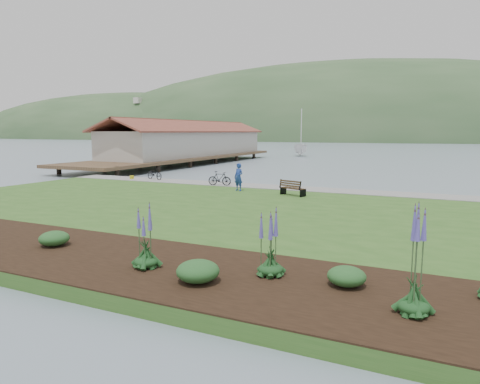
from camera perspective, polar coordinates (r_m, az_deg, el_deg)
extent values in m
plane|color=slate|center=(21.35, -0.13, -2.69)|extent=(600.00, 600.00, 0.00)
cube|color=#2F571F|center=(19.56, -2.64, -3.10)|extent=(34.00, 20.00, 0.40)
cube|color=gray|center=(27.61, 6.02, 0.59)|extent=(34.00, 2.20, 0.03)
cube|color=black|center=(11.51, -7.67, -10.06)|extent=(24.00, 4.40, 0.04)
cube|color=#4C3826|center=(53.58, -7.59, 4.63)|extent=(8.00, 36.00, 0.30)
cube|color=#B2ADA3|center=(55.20, -6.49, 6.46)|extent=(6.40, 28.00, 3.00)
cube|color=#312113|center=(24.33, 7.08, 0.50)|extent=(1.54, 1.00, 0.05)
cube|color=#312113|center=(24.09, 6.68, 1.09)|extent=(1.41, 0.65, 0.46)
cube|color=black|center=(24.81, 5.80, 0.18)|extent=(0.23, 0.49, 0.40)
cube|color=black|center=(23.92, 8.39, -0.16)|extent=(0.23, 0.49, 0.40)
imported|color=navy|center=(26.03, -0.19, 2.33)|extent=(0.82, 0.67, 1.97)
imported|color=black|center=(32.73, -11.32, 2.43)|extent=(1.18, 1.88, 0.93)
imported|color=black|center=(28.58, -2.74, 1.81)|extent=(0.66, 1.64, 0.96)
imported|color=silver|center=(70.72, 8.10, 4.75)|extent=(12.02, 12.12, 24.37)
cube|color=gold|center=(33.39, -14.22, 1.90)|extent=(0.24, 0.30, 0.29)
ellipsoid|color=#153B1A|center=(11.63, -12.41, -9.08)|extent=(0.62, 0.62, 0.31)
cone|color=#494095|center=(11.40, -12.54, -4.80)|extent=(0.36, 0.36, 1.47)
ellipsoid|color=#153B1A|center=(10.80, 4.07, -10.26)|extent=(0.62, 0.62, 0.31)
cone|color=#494095|center=(10.55, 4.12, -5.59)|extent=(0.36, 0.36, 1.50)
ellipsoid|color=#153B1A|center=(9.29, 22.11, -13.94)|extent=(0.62, 0.62, 0.31)
cone|color=#494095|center=(8.93, 22.51, -6.92)|extent=(0.36, 0.36, 2.04)
ellipsoid|color=#1E4C21|center=(14.66, -23.54, -5.69)|extent=(0.92, 0.92, 0.46)
ellipsoid|color=#1E4C21|center=(10.37, -5.64, -10.46)|extent=(1.03, 1.03, 0.52)
ellipsoid|color=#1E4C21|center=(10.38, 14.02, -10.84)|extent=(0.89, 0.89, 0.45)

